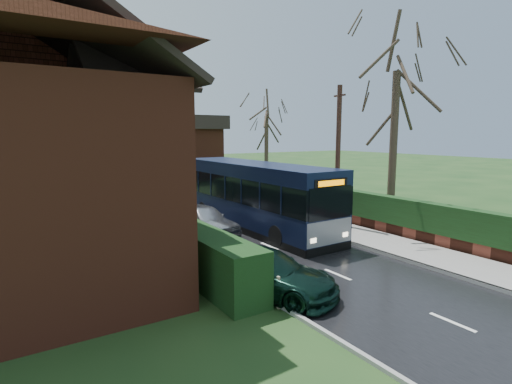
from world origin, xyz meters
TOP-DOWN VIEW (x-y plane):
  - ground at (0.00, 0.00)m, footprint 140.00×140.00m
  - road at (0.00, 10.00)m, footprint 6.00×100.00m
  - pavement at (4.25, 10.00)m, footprint 2.50×100.00m
  - kerb_right at (3.05, 10.00)m, footprint 0.12×100.00m
  - kerb_left at (-3.05, 10.00)m, footprint 0.12×100.00m
  - front_hedge at (-3.90, 5.00)m, footprint 1.20×16.00m
  - picket_fence at (-3.15, 5.00)m, footprint 0.10×16.00m
  - right_wall_hedge at (5.80, 10.00)m, footprint 0.60×50.00m
  - brick_house at (-8.73, 4.78)m, footprint 9.30×14.60m
  - bus at (1.28, 5.13)m, footprint 2.60×10.66m
  - car_silver at (-1.50, 5.19)m, footprint 2.27×4.41m
  - car_green at (-2.90, -1.92)m, footprint 3.61×4.85m
  - car_distant at (-0.64, 37.86)m, footprint 2.72×4.09m
  - bus_stop_sign at (4.00, 4.74)m, footprint 0.18×0.43m
  - telegraph_pole at (4.80, 3.08)m, footprint 0.24×0.89m
  - tree_right_near at (6.26, 1.00)m, footprint 4.92×4.92m
  - tree_right_far at (9.00, 15.51)m, footprint 4.45×4.45m

SIDE VIEW (x-z plane):
  - ground at x=0.00m, z-range 0.00..0.00m
  - road at x=0.00m, z-range 0.00..0.02m
  - kerb_left at x=-3.05m, z-range 0.00..0.10m
  - pavement at x=4.25m, z-range 0.00..0.14m
  - kerb_right at x=3.05m, z-range 0.00..0.14m
  - picket_fence at x=-3.15m, z-range 0.00..0.90m
  - car_distant at x=-0.64m, z-range 0.00..1.28m
  - car_green at x=-2.90m, z-range 0.00..1.31m
  - car_silver at x=-1.50m, z-range 0.00..1.43m
  - front_hedge at x=-3.90m, z-range 0.00..1.60m
  - right_wall_hedge at x=5.80m, z-range 0.12..1.92m
  - bus at x=1.28m, z-range -0.01..3.21m
  - bus_stop_sign at x=4.00m, z-range 0.46..3.33m
  - telegraph_pole at x=4.80m, z-range 0.04..6.98m
  - brick_house at x=-8.73m, z-range -0.77..9.53m
  - tree_right_far at x=9.00m, z-range 2.12..10.71m
  - tree_right_near at x=6.26m, z-range 2.63..13.25m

